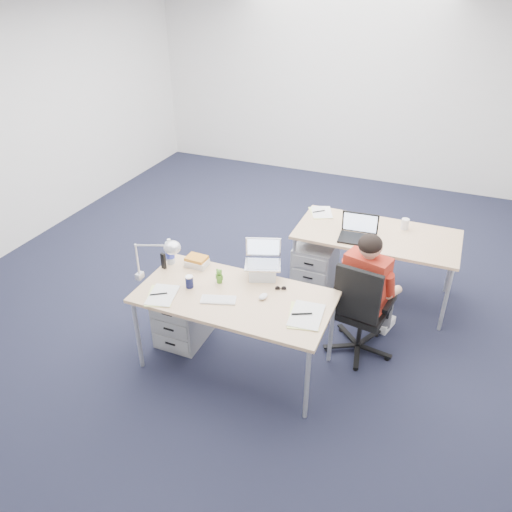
{
  "coord_description": "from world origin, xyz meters",
  "views": [
    {
      "loc": [
        1.81,
        -4.28,
        3.08
      ],
      "look_at": [
        0.38,
        -0.8,
        0.85
      ],
      "focal_mm": 35.0,
      "sensor_mm": 36.0,
      "label": 1
    }
  ],
  "objects_px": {
    "office_chair": "(359,327)",
    "cordless_phone": "(163,261)",
    "drawer_pedestal_far": "(315,266)",
    "sunglasses": "(281,288)",
    "water_bottle": "(170,251)",
    "desk_lamp": "(151,259)",
    "can_koozie": "(189,282)",
    "desk_far": "(377,237)",
    "far_cup": "(405,224)",
    "book_stack": "(197,261)",
    "bear_figurine": "(219,276)",
    "desk_near": "(234,300)",
    "seated_person": "(371,289)",
    "silver_laptop": "(263,261)",
    "dark_laptop": "(358,228)",
    "drawer_pedestal_near": "(184,313)",
    "headphones": "(197,262)",
    "wireless_keyboard": "(218,300)",
    "computer_mouse": "(263,296)"
  },
  "relations": [
    {
      "from": "can_koozie",
      "to": "computer_mouse",
      "type": "bearing_deg",
      "value": 7.61
    },
    {
      "from": "far_cup",
      "to": "dark_laptop",
      "type": "bearing_deg",
      "value": -133.74
    },
    {
      "from": "book_stack",
      "to": "desk_lamp",
      "type": "distance_m",
      "value": 0.47
    },
    {
      "from": "can_koozie",
      "to": "desk_far",
      "type": "bearing_deg",
      "value": 50.73
    },
    {
      "from": "water_bottle",
      "to": "desk_lamp",
      "type": "distance_m",
      "value": 0.34
    },
    {
      "from": "sunglasses",
      "to": "can_koozie",
      "type": "bearing_deg",
      "value": 177.66
    },
    {
      "from": "water_bottle",
      "to": "far_cup",
      "type": "xyz_separation_m",
      "value": [
        1.85,
        1.48,
        -0.07
      ]
    },
    {
      "from": "silver_laptop",
      "to": "computer_mouse",
      "type": "bearing_deg",
      "value": -87.17
    },
    {
      "from": "office_chair",
      "to": "headphones",
      "type": "height_order",
      "value": "office_chair"
    },
    {
      "from": "water_bottle",
      "to": "sunglasses",
      "type": "distance_m",
      "value": 1.07
    },
    {
      "from": "bear_figurine",
      "to": "cordless_phone",
      "type": "bearing_deg",
      "value": 154.41
    },
    {
      "from": "desk_lamp",
      "to": "dark_laptop",
      "type": "distance_m",
      "value": 2.01
    },
    {
      "from": "wireless_keyboard",
      "to": "bear_figurine",
      "type": "bearing_deg",
      "value": 96.02
    },
    {
      "from": "far_cup",
      "to": "desk_far",
      "type": "bearing_deg",
      "value": -139.19
    },
    {
      "from": "desk_near",
      "to": "office_chair",
      "type": "xyz_separation_m",
      "value": [
        0.95,
        0.57,
        -0.41
      ]
    },
    {
      "from": "far_cup",
      "to": "book_stack",
      "type": "bearing_deg",
      "value": -138.34
    },
    {
      "from": "desk_far",
      "to": "cordless_phone",
      "type": "xyz_separation_m",
      "value": [
        -1.63,
        -1.38,
        0.12
      ]
    },
    {
      "from": "drawer_pedestal_far",
      "to": "sunglasses",
      "type": "xyz_separation_m",
      "value": [
        0.03,
        -1.18,
        0.47
      ]
    },
    {
      "from": "water_bottle",
      "to": "sunglasses",
      "type": "xyz_separation_m",
      "value": [
        1.06,
        -0.02,
        -0.11
      ]
    },
    {
      "from": "desk_near",
      "to": "cordless_phone",
      "type": "bearing_deg",
      "value": 169.32
    },
    {
      "from": "seated_person",
      "to": "dark_laptop",
      "type": "distance_m",
      "value": 0.7
    },
    {
      "from": "office_chair",
      "to": "cordless_phone",
      "type": "xyz_separation_m",
      "value": [
        -1.7,
        -0.42,
        0.53
      ]
    },
    {
      "from": "book_stack",
      "to": "dark_laptop",
      "type": "height_order",
      "value": "dark_laptop"
    },
    {
      "from": "desk_far",
      "to": "silver_laptop",
      "type": "height_order",
      "value": "silver_laptop"
    },
    {
      "from": "office_chair",
      "to": "desk_near",
      "type": "bearing_deg",
      "value": -140.76
    },
    {
      "from": "headphones",
      "to": "far_cup",
      "type": "xyz_separation_m",
      "value": [
        1.63,
        1.41,
        0.04
      ]
    },
    {
      "from": "cordless_phone",
      "to": "seated_person",
      "type": "bearing_deg",
      "value": 33.37
    },
    {
      "from": "can_koozie",
      "to": "bear_figurine",
      "type": "bearing_deg",
      "value": 38.62
    },
    {
      "from": "seated_person",
      "to": "bear_figurine",
      "type": "height_order",
      "value": "seated_person"
    },
    {
      "from": "desk_near",
      "to": "seated_person",
      "type": "xyz_separation_m",
      "value": [
        0.98,
        0.73,
        -0.1
      ]
    },
    {
      "from": "headphones",
      "to": "cordless_phone",
      "type": "relative_size",
      "value": 1.43
    },
    {
      "from": "office_chair",
      "to": "computer_mouse",
      "type": "distance_m",
      "value": 1.0
    },
    {
      "from": "can_koozie",
      "to": "bear_figurine",
      "type": "distance_m",
      "value": 0.26
    },
    {
      "from": "headphones",
      "to": "cordless_phone",
      "type": "height_order",
      "value": "cordless_phone"
    },
    {
      "from": "sunglasses",
      "to": "headphones",
      "type": "bearing_deg",
      "value": 151.91
    },
    {
      "from": "computer_mouse",
      "to": "headphones",
      "type": "bearing_deg",
      "value": 170.08
    },
    {
      "from": "dark_laptop",
      "to": "desk_near",
      "type": "bearing_deg",
      "value": -123.13
    },
    {
      "from": "desk_near",
      "to": "drawer_pedestal_near",
      "type": "height_order",
      "value": "desk_near"
    },
    {
      "from": "office_chair",
      "to": "wireless_keyboard",
      "type": "relative_size",
      "value": 3.42
    },
    {
      "from": "desk_far",
      "to": "cordless_phone",
      "type": "bearing_deg",
      "value": -139.6
    },
    {
      "from": "desk_far",
      "to": "silver_laptop",
      "type": "bearing_deg",
      "value": -123.13
    },
    {
      "from": "book_stack",
      "to": "desk_near",
      "type": "bearing_deg",
      "value": -30.39
    },
    {
      "from": "drawer_pedestal_far",
      "to": "can_koozie",
      "type": "relative_size",
      "value": 5.17
    },
    {
      "from": "drawer_pedestal_near",
      "to": "bear_figurine",
      "type": "xyz_separation_m",
      "value": [
        0.39,
        -0.01,
        0.52
      ]
    },
    {
      "from": "office_chair",
      "to": "sunglasses",
      "type": "distance_m",
      "value": 0.86
    },
    {
      "from": "silver_laptop",
      "to": "bear_figurine",
      "type": "height_order",
      "value": "silver_laptop"
    },
    {
      "from": "dark_laptop",
      "to": "seated_person",
      "type": "bearing_deg",
      "value": -70.18
    },
    {
      "from": "desk_lamp",
      "to": "far_cup",
      "type": "xyz_separation_m",
      "value": [
        1.83,
        1.81,
        -0.17
      ]
    },
    {
      "from": "bear_figurine",
      "to": "desk_lamp",
      "type": "distance_m",
      "value": 0.58
    },
    {
      "from": "book_stack",
      "to": "cordless_phone",
      "type": "distance_m",
      "value": 0.29
    }
  ]
}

